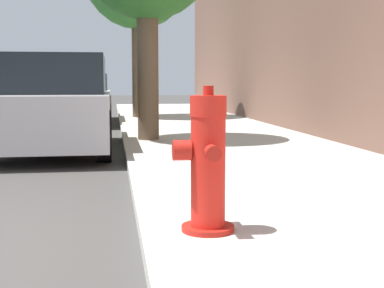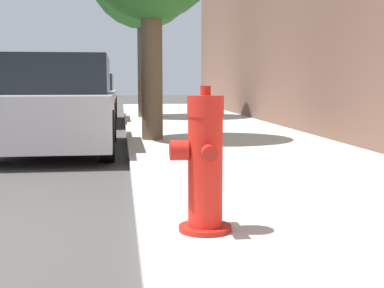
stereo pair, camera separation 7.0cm
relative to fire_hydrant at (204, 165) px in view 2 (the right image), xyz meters
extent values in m
cylinder|color=red|center=(0.01, 0.00, -0.42)|extent=(0.35, 0.35, 0.04)
cylinder|color=red|center=(0.01, 0.00, -0.05)|extent=(0.23, 0.23, 0.72)
cylinder|color=red|center=(0.01, 0.00, 0.38)|extent=(0.24, 0.24, 0.14)
cylinder|color=red|center=(0.01, 0.00, 0.48)|extent=(0.07, 0.07, 0.06)
cylinder|color=red|center=(0.01, -0.16, 0.10)|extent=(0.10, 0.10, 0.10)
cylinder|color=red|center=(0.01, 0.16, 0.10)|extent=(0.10, 0.10, 0.10)
cylinder|color=red|center=(-0.17, 0.00, 0.10)|extent=(0.12, 0.13, 0.13)
cube|color=#B7B7BC|center=(-1.53, 5.19, 0.00)|extent=(1.76, 3.94, 0.73)
cube|color=black|center=(-1.53, 5.03, 0.65)|extent=(1.61, 2.17, 0.57)
cylinder|color=black|center=(-2.32, 6.41, -0.20)|extent=(0.20, 0.72, 0.72)
cylinder|color=black|center=(-0.73, 6.41, -0.20)|extent=(0.20, 0.72, 0.72)
cylinder|color=black|center=(-0.73, 3.97, -0.20)|extent=(0.20, 0.72, 0.72)
cube|color=silver|center=(-1.55, 11.08, -0.05)|extent=(1.76, 4.44, 0.65)
cube|color=black|center=(-1.55, 10.90, 0.50)|extent=(1.62, 2.44, 0.45)
cylinder|color=black|center=(-2.35, 12.46, -0.21)|extent=(0.20, 0.69, 0.69)
cylinder|color=black|center=(-0.75, 12.46, -0.21)|extent=(0.20, 0.69, 0.69)
cylinder|color=black|center=(-2.35, 9.70, -0.21)|extent=(0.20, 0.69, 0.69)
cylinder|color=black|center=(-0.75, 9.70, -0.21)|extent=(0.20, 0.69, 0.69)
cylinder|color=brown|center=(-0.01, 5.70, 0.76)|extent=(0.36, 0.36, 2.39)
cylinder|color=brown|center=(0.11, 11.56, 1.02)|extent=(0.34, 0.34, 2.92)
camera|label=1|loc=(-0.60, -3.40, 0.54)|focal=50.00mm
camera|label=2|loc=(-0.53, -3.41, 0.54)|focal=50.00mm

